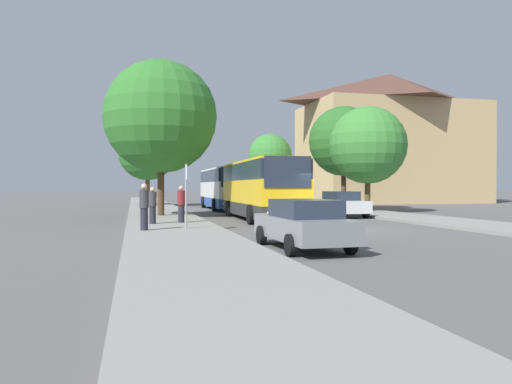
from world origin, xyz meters
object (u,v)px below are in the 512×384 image
Objects in this scene: pedestrian_waiting_near at (181,204)px; pedestrian_waiting_far at (153,205)px; bus_middle at (224,188)px; bus_stop_sign at (186,189)px; tree_left_far at (147,151)px; tree_left_near at (161,117)px; parked_car_right_near at (342,204)px; tree_right_far at (368,145)px; tree_right_mid at (270,156)px; tree_right_near at (344,141)px; parked_car_left_curb at (303,223)px; pedestrian_walking_back at (144,207)px; bus_front at (260,189)px.

pedestrian_waiting_near is 1.45m from pedestrian_waiting_far.
bus_middle is 17.80m from pedestrian_waiting_far.
tree_left_far reaches higher than bus_stop_sign.
pedestrian_waiting_near reaches higher than pedestrian_waiting_far.
bus_middle is 12.16m from tree_left_near.
tree_left_near reaches higher than tree_left_far.
parked_car_right_near is 22.92m from tree_left_far.
bus_middle is 2.52× the size of parked_car_right_near.
tree_left_far is at bearing -177.55° from pedestrian_waiting_far.
tree_right_far reaches higher than pedestrian_waiting_far.
tree_right_mid reaches higher than parked_car_right_near.
tree_right_near is at bearing 57.26° from pedestrian_waiting_near.
pedestrian_walking_back is at bearing 125.15° from parked_car_left_curb.
bus_front reaches higher than pedestrian_walking_back.
bus_front reaches higher than parked_car_right_near.
parked_car_left_curb is 7.15m from bus_stop_sign.
tree_left_near reaches higher than parked_car_left_curb.
tree_left_far is (-0.81, 27.35, 3.39)m from bus_stop_sign.
bus_middle is 16.90m from pedestrian_waiting_near.
bus_middle is at bearing 83.25° from parked_car_left_curb.
tree_left_far is 15.64m from tree_right_mid.
pedestrian_waiting_near reaches higher than parked_car_right_near.
tree_right_far reaches higher than bus_front.
tree_right_near is at bearing 61.78° from parked_car_left_curb.
parked_car_right_near is at bearing -78.77° from pedestrian_walking_back.
tree_right_far is at bearing 123.14° from pedestrian_waiting_far.
tree_right_mid is at bearing 81.58° from pedestrian_waiting_near.
bus_middle reaches higher than pedestrian_waiting_near.
bus_stop_sign is 0.33× the size of tree_right_near.
tree_left_near is (0.74, 6.73, 5.05)m from pedestrian_waiting_far.
tree_right_mid is (2.78, 26.60, 4.60)m from parked_car_right_near.
bus_stop_sign is at bearing -110.89° from tree_right_mid.
pedestrian_waiting_near is at bearing 103.48° from parked_car_left_curb.
tree_right_far reaches higher than bus_middle.
parked_car_right_near is 2.38× the size of pedestrian_walking_back.
pedestrian_waiting_far is (-1.37, -0.48, -0.03)m from pedestrian_waiting_near.
bus_front is at bearing -66.19° from pedestrian_walking_back.
pedestrian_waiting_near is at bearing 112.63° from pedestrian_waiting_far.
bus_middle is 12.95m from parked_car_right_near.
pedestrian_waiting_near is at bearing -87.77° from tree_left_far.
pedestrian_waiting_far is 0.92× the size of pedestrian_walking_back.
tree_right_far is at bearing 45.00° from pedestrian_waiting_near.
bus_front is 13.03m from bus_middle.
parked_car_right_near is 12.56m from pedestrian_waiting_far.
parked_car_right_near is at bearing 60.54° from parked_car_left_curb.
tree_right_mid is 22.73m from tree_right_far.
pedestrian_walking_back is (-1.83, -3.93, 0.05)m from pedestrian_waiting_near.
parked_car_left_curb is 34.32m from tree_left_far.
bus_stop_sign is at bearing -125.12° from bus_front.
pedestrian_walking_back is at bearing -142.31° from tree_right_far.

